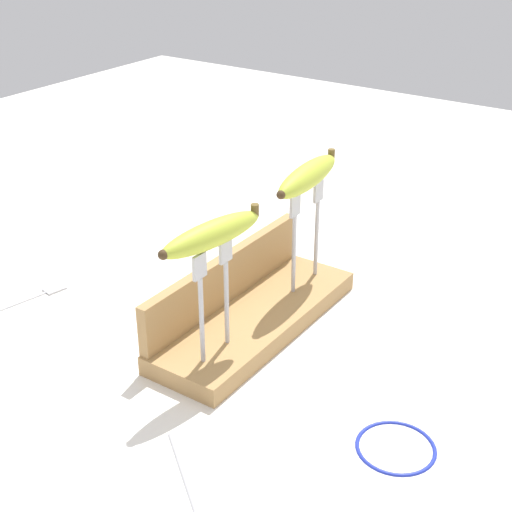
# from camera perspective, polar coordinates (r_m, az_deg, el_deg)

# --- Properties ---
(ground_plane) EXTENTS (3.00, 3.00, 0.00)m
(ground_plane) POSITION_cam_1_polar(r_m,az_deg,el_deg) (1.21, -0.00, -5.55)
(ground_plane) COLOR silver
(wooden_board) EXTENTS (0.41, 0.14, 0.03)m
(wooden_board) POSITION_cam_1_polar(r_m,az_deg,el_deg) (1.20, -0.00, -4.92)
(wooden_board) COLOR #A87F4C
(wooden_board) RESTS_ON ground
(board_backstop) EXTENTS (0.40, 0.02, 0.08)m
(board_backstop) POSITION_cam_1_polar(r_m,az_deg,el_deg) (1.20, -2.39, -1.74)
(board_backstop) COLOR #A87F4C
(board_backstop) RESTS_ON wooden_board
(fork_stand_left) EXTENTS (0.09, 0.01, 0.17)m
(fork_stand_left) POSITION_cam_1_polar(r_m,az_deg,el_deg) (1.04, -3.28, -2.64)
(fork_stand_left) COLOR #B2B2B7
(fork_stand_left) RESTS_ON wooden_board
(fork_stand_right) EXTENTS (0.10, 0.01, 0.17)m
(fork_stand_right) POSITION_cam_1_polar(r_m,az_deg,el_deg) (1.23, 3.88, 2.26)
(fork_stand_right) COLOR #B2B2B7
(fork_stand_right) RESTS_ON wooden_board
(banana_raised_left) EXTENTS (0.18, 0.07, 0.04)m
(banana_raised_left) POSITION_cam_1_polar(r_m,az_deg,el_deg) (1.00, -3.41, 1.70)
(banana_raised_left) COLOR #B2C138
(banana_raised_left) RESTS_ON fork_stand_left
(banana_raised_right) EXTENTS (0.20, 0.06, 0.04)m
(banana_raised_right) POSITION_cam_1_polar(r_m,az_deg,el_deg) (1.20, 4.02, 6.19)
(banana_raised_right) COLOR #B2C138
(banana_raised_right) RESTS_ON fork_stand_right
(fork_fallen_near) EXTENTS (0.16, 0.05, 0.01)m
(fork_fallen_near) POSITION_cam_1_polar(r_m,az_deg,el_deg) (1.35, -16.66, -2.92)
(fork_fallen_near) COLOR #B2B2B7
(fork_fallen_near) RESTS_ON ground
(fork_fallen_far) EXTENTS (0.12, 0.15, 0.01)m
(fork_fallen_far) POSITION_cam_1_polar(r_m,az_deg,el_deg) (0.92, -5.05, -17.84)
(fork_fallen_far) COLOR #B2B2B7
(fork_fallen_far) RESTS_ON ground
(wire_coil) EXTENTS (0.10, 0.10, 0.01)m
(wire_coil) POSITION_cam_1_polar(r_m,az_deg,el_deg) (1.00, 10.74, -14.23)
(wire_coil) COLOR #1E2DA5
(wire_coil) RESTS_ON ground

